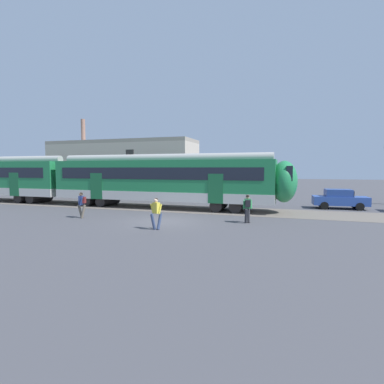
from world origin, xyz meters
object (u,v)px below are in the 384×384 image
at_px(pedestrian_navy, 82,203).
at_px(pedestrian_green, 248,206).
at_px(commuter_train, 73,179).
at_px(pedestrian_yellow, 156,211).
at_px(parked_car_blue, 340,199).

height_order(pedestrian_navy, pedestrian_green, same).
xyz_separation_m(commuter_train, pedestrian_yellow, (11.89, -8.01, -1.29)).
height_order(commuter_train, pedestrian_navy, commuter_train).
relative_size(pedestrian_navy, pedestrian_green, 1.00).
relative_size(commuter_train, pedestrian_navy, 22.83).
xyz_separation_m(pedestrian_navy, parked_car_blue, (16.38, 10.03, -0.21)).
distance_m(pedestrian_navy, parked_car_blue, 19.21).
distance_m(commuter_train, pedestrian_navy, 8.57).
bearing_deg(pedestrian_navy, parked_car_blue, 31.49).
distance_m(pedestrian_navy, pedestrian_yellow, 6.35).
bearing_deg(commuter_train, pedestrian_green, -16.08).
relative_size(commuter_train, parked_car_blue, 9.32).
bearing_deg(commuter_train, pedestrian_yellow, -33.97).
bearing_deg(parked_car_blue, pedestrian_navy, -148.51).
distance_m(pedestrian_yellow, pedestrian_green, 5.42).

